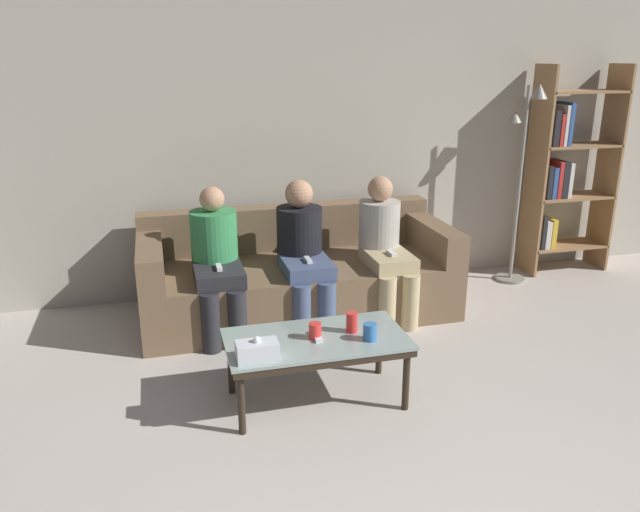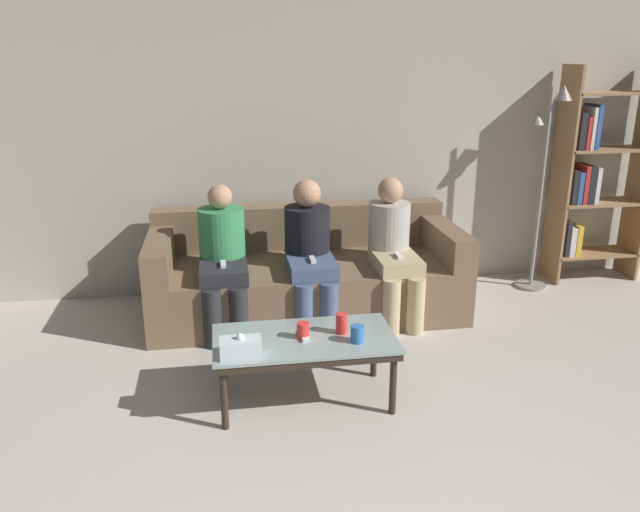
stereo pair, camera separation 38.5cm
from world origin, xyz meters
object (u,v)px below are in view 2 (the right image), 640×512
(seated_person_mid_left, at_px, (309,248))
(bookshelf, at_px, (591,178))
(couch, at_px, (306,275))
(cup_near_right, at_px, (341,323))
(cup_far_center, at_px, (303,330))
(seated_person_mid_right, at_px, (393,246))
(seated_person_left_end, at_px, (223,254))
(standing_lamp, at_px, (545,167))
(coffee_table, at_px, (305,344))
(game_remote, at_px, (304,336))
(cup_near_left, at_px, (357,334))
(tissue_box, at_px, (241,347))

(seated_person_mid_left, bearing_deg, bookshelf, 12.23)
(couch, relative_size, cup_near_right, 19.81)
(cup_far_center, distance_m, seated_person_mid_right, 1.40)
(seated_person_left_end, bearing_deg, seated_person_mid_left, 0.31)
(standing_lamp, bearing_deg, cup_near_right, -142.80)
(coffee_table, relative_size, seated_person_mid_right, 0.97)
(game_remote, distance_m, bookshelf, 3.23)
(couch, bearing_deg, cup_far_center, -98.56)
(cup_near_right, height_order, seated_person_left_end, seated_person_left_end)
(standing_lamp, height_order, seated_person_left_end, standing_lamp)
(game_remote, relative_size, seated_person_left_end, 0.14)
(bookshelf, height_order, seated_person_left_end, bookshelf)
(coffee_table, bearing_deg, game_remote, -82.87)
(couch, bearing_deg, bookshelf, 7.58)
(game_remote, height_order, standing_lamp, standing_lamp)
(standing_lamp, bearing_deg, seated_person_left_end, -171.19)
(cup_far_center, bearing_deg, coffee_table, 40.47)
(cup_near_left, relative_size, standing_lamp, 0.06)
(cup_far_center, xyz_separation_m, seated_person_mid_left, (0.20, 1.13, 0.12))
(tissue_box, height_order, bookshelf, bookshelf)
(standing_lamp, xyz_separation_m, seated_person_mid_left, (-2.01, -0.41, -0.47))
(coffee_table, distance_m, game_remote, 0.05)
(seated_person_mid_left, bearing_deg, seated_person_left_end, -179.69)
(couch, relative_size, coffee_table, 2.28)
(couch, bearing_deg, coffee_table, -98.23)
(standing_lamp, xyz_separation_m, seated_person_mid_right, (-1.38, -0.42, -0.48))
(cup_near_right, bearing_deg, cup_near_left, -63.06)
(cup_near_left, distance_m, game_remote, 0.30)
(seated_person_mid_left, bearing_deg, standing_lamp, 11.40)
(game_remote, height_order, seated_person_mid_left, seated_person_mid_left)
(cup_near_left, bearing_deg, seated_person_left_end, 120.22)
(seated_person_left_end, bearing_deg, couch, 18.91)
(cup_near_left, height_order, bookshelf, bookshelf)
(cup_near_right, distance_m, bookshelf, 3.03)
(cup_near_left, xyz_separation_m, seated_person_mid_right, (0.54, 1.22, 0.11))
(coffee_table, bearing_deg, cup_far_center, -139.53)
(cup_far_center, height_order, seated_person_mid_left, seated_person_mid_left)
(couch, distance_m, standing_lamp, 2.16)
(couch, relative_size, standing_lamp, 1.38)
(seated_person_mid_left, bearing_deg, cup_near_right, -88.80)
(couch, xyz_separation_m, bookshelf, (2.52, 0.34, 0.62))
(seated_person_left_end, xyz_separation_m, seated_person_mid_right, (1.25, -0.01, 0.00))
(coffee_table, distance_m, seated_person_mid_left, 1.16)
(seated_person_left_end, bearing_deg, game_remote, -68.87)
(seated_person_mid_left, bearing_deg, seated_person_mid_right, -1.12)
(cup_far_center, xyz_separation_m, standing_lamp, (2.21, 1.54, 0.59))
(tissue_box, height_order, game_remote, tissue_box)
(cup_near_left, xyz_separation_m, seated_person_left_end, (-0.72, 1.23, 0.11))
(couch, xyz_separation_m, standing_lamp, (2.01, 0.19, 0.75))
(game_remote, bearing_deg, cup_near_left, -20.65)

